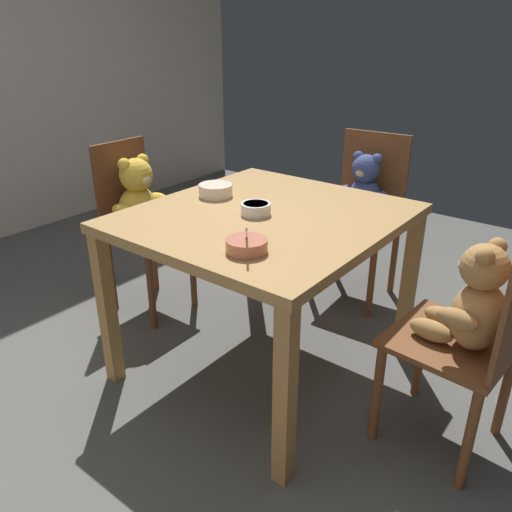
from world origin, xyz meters
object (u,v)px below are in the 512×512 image
(porridge_bowl_terracotta_near_left, at_px, (247,245))
(teddy_chair_near_front, at_px, (474,316))
(teddy_chair_far_center, at_px, (140,209))
(teddy_chair_near_right, at_px, (362,205))
(porridge_bowl_white_center, at_px, (256,209))
(metal_pail, at_px, (137,200))
(porridge_bowl_cream_far_center, at_px, (216,190))
(dining_table, at_px, (265,232))

(porridge_bowl_terracotta_near_left, bearing_deg, teddy_chair_near_front, -60.21)
(teddy_chair_far_center, bearing_deg, teddy_chair_near_right, 44.29)
(teddy_chair_near_right, relative_size, teddy_chair_far_center, 1.01)
(teddy_chair_near_right, relative_size, porridge_bowl_terracotta_near_left, 6.40)
(teddy_chair_near_right, bearing_deg, porridge_bowl_white_center, -5.10)
(teddy_chair_near_right, distance_m, porridge_bowl_white_center, 0.97)
(porridge_bowl_white_center, height_order, metal_pail, porridge_bowl_white_center)
(porridge_bowl_cream_far_center, bearing_deg, dining_table, -98.42)
(dining_table, height_order, porridge_bowl_white_center, porridge_bowl_white_center)
(metal_pail, bearing_deg, dining_table, -115.83)
(metal_pail, bearing_deg, teddy_chair_far_center, -127.89)
(teddy_chair_near_front, xyz_separation_m, metal_pail, (1.01, 3.02, -0.45))
(teddy_chair_near_front, xyz_separation_m, teddy_chair_far_center, (0.01, 1.73, 0.01))
(metal_pail, bearing_deg, porridge_bowl_white_center, -116.88)
(porridge_bowl_terracotta_near_left, relative_size, porridge_bowl_white_center, 1.17)
(dining_table, height_order, porridge_bowl_terracotta_near_left, porridge_bowl_terracotta_near_left)
(teddy_chair_near_front, distance_m, teddy_chair_near_right, 1.23)
(teddy_chair_near_right, xyz_separation_m, porridge_bowl_cream_far_center, (-0.85, 0.32, 0.23))
(porridge_bowl_cream_far_center, distance_m, metal_pail, 2.19)
(porridge_bowl_white_center, height_order, porridge_bowl_cream_far_center, porridge_bowl_cream_far_center)
(teddy_chair_far_center, bearing_deg, porridge_bowl_cream_far_center, 0.28)
(teddy_chair_near_front, bearing_deg, teddy_chair_near_right, -40.49)
(teddy_chair_near_front, xyz_separation_m, porridge_bowl_white_center, (-0.07, 0.89, 0.22))
(teddy_chair_near_right, relative_size, metal_pail, 4.05)
(dining_table, relative_size, porridge_bowl_terracotta_near_left, 7.51)
(teddy_chair_near_front, distance_m, metal_pail, 3.21)
(teddy_chair_near_front, xyz_separation_m, teddy_chair_near_right, (0.87, 0.87, -0.01))
(teddy_chair_near_right, xyz_separation_m, teddy_chair_far_center, (-0.86, 0.86, 0.02))
(teddy_chair_near_right, bearing_deg, teddy_chair_near_front, 41.07)
(teddy_chair_near_right, xyz_separation_m, porridge_bowl_terracotta_near_left, (-1.26, -0.19, 0.23))
(porridge_bowl_white_center, distance_m, porridge_bowl_cream_far_center, 0.31)
(teddy_chair_far_center, relative_size, porridge_bowl_cream_far_center, 5.98)
(teddy_chair_far_center, distance_m, porridge_bowl_white_center, 0.87)
(metal_pail, bearing_deg, teddy_chair_near_front, -108.54)
(teddy_chair_near_right, distance_m, porridge_bowl_terracotta_near_left, 1.29)
(porridge_bowl_terracotta_near_left, relative_size, metal_pail, 0.63)
(teddy_chair_far_center, xyz_separation_m, porridge_bowl_white_center, (-0.08, -0.84, 0.20))
(teddy_chair_far_center, bearing_deg, dining_table, -3.25)
(teddy_chair_near_front, relative_size, porridge_bowl_terracotta_near_left, 6.42)
(porridge_bowl_terracotta_near_left, distance_m, porridge_bowl_white_center, 0.38)
(porridge_bowl_white_center, xyz_separation_m, porridge_bowl_cream_far_center, (0.09, 0.30, 0.00))
(teddy_chair_near_right, distance_m, teddy_chair_far_center, 1.22)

